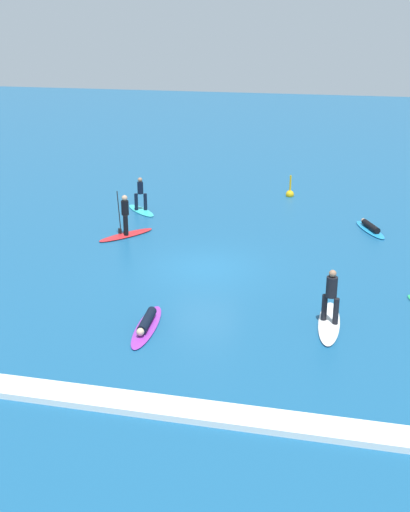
% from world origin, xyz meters
% --- Properties ---
extents(ground_plane, '(120.00, 120.00, 0.00)m').
position_xyz_m(ground_plane, '(0.00, 0.00, 0.00)').
color(ground_plane, '#195684').
rests_on(ground_plane, ground).
extents(surfer_on_white_board, '(0.76, 3.27, 1.90)m').
position_xyz_m(surfer_on_white_board, '(5.06, -4.00, 0.46)').
color(surfer_on_white_board, white).
rests_on(surfer_on_white_board, ground_plane).
extents(surfer_on_blue_board, '(1.69, 2.78, 0.37)m').
position_xyz_m(surfer_on_blue_board, '(6.41, 6.33, 0.13)').
color(surfer_on_blue_board, '#1E8CD1').
rests_on(surfer_on_blue_board, ground_plane).
extents(surfer_on_purple_board, '(0.87, 3.19, 0.39)m').
position_xyz_m(surfer_on_purple_board, '(-0.64, -5.58, 0.14)').
color(surfer_on_purple_board, purple).
rests_on(surfer_on_purple_board, ground_plane).
extents(surfer_on_teal_board, '(2.22, 2.27, 1.75)m').
position_xyz_m(surfer_on_teal_board, '(-4.95, 6.98, 0.47)').
color(surfer_on_teal_board, '#33C6CC').
rests_on(surfer_on_teal_board, ground_plane).
extents(surfer_on_red_board, '(2.22, 2.72, 2.05)m').
position_xyz_m(surfer_on_red_board, '(-4.38, 3.07, 0.51)').
color(surfer_on_red_board, red).
rests_on(surfer_on_red_board, ground_plane).
extents(marker_buoy, '(0.45, 0.45, 1.30)m').
position_xyz_m(marker_buoy, '(2.14, 11.55, 0.17)').
color(marker_buoy, yellow).
rests_on(marker_buoy, ground_plane).
extents(wave_crest, '(19.77, 0.90, 0.18)m').
position_xyz_m(wave_crest, '(0.00, -9.93, 0.09)').
color(wave_crest, white).
rests_on(wave_crest, ground_plane).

